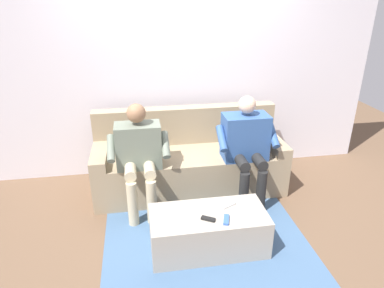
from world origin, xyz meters
TOP-DOWN VIEW (x-y plane):
  - ground_plane at (0.00, 0.60)m, footprint 8.00×8.00m
  - back_wall at (0.00, -0.65)m, footprint 4.62×0.06m
  - couch at (0.00, -0.13)m, footprint 2.06×0.74m
  - coffee_table at (0.00, 0.94)m, footprint 0.99×0.47m
  - person_left_seated at (-0.54, 0.20)m, footprint 0.61×0.53m
  - person_right_seated at (0.54, 0.22)m, footprint 0.59×0.50m
  - remote_white at (-0.19, 0.86)m, footprint 0.14×0.10m
  - remote_black at (0.02, 1.02)m, footprint 0.12×0.10m
  - remote_blue at (-0.12, 1.06)m, footprint 0.08×0.14m
  - floor_rug at (0.00, 0.81)m, footprint 1.80×1.61m

SIDE VIEW (x-z plane):
  - ground_plane at x=0.00m, z-range 0.00..0.00m
  - floor_rug at x=0.00m, z-range 0.00..0.01m
  - coffee_table at x=0.00m, z-range 0.00..0.36m
  - couch at x=0.00m, z-range -0.13..0.75m
  - remote_blue at x=-0.12m, z-range 0.36..0.38m
  - remote_white at x=-0.19m, z-range 0.36..0.38m
  - remote_black at x=0.02m, z-range 0.36..0.38m
  - person_right_seated at x=0.54m, z-range 0.08..1.19m
  - person_left_seated at x=-0.54m, z-range 0.09..1.21m
  - back_wall at x=0.00m, z-range 0.00..2.77m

